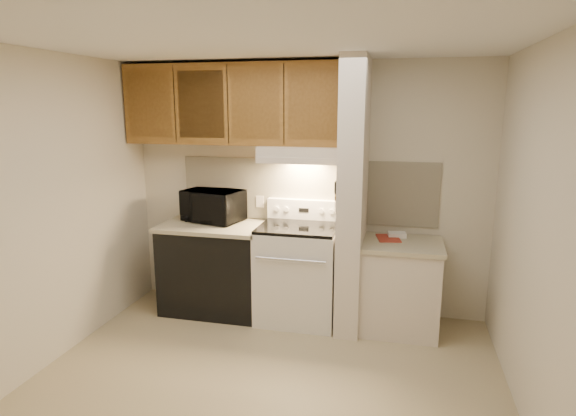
% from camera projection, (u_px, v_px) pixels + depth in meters
% --- Properties ---
extents(floor, '(3.60, 3.60, 0.00)m').
position_uv_depth(floor, '(266.00, 381.00, 3.70)').
color(floor, tan).
rests_on(floor, ground).
extents(ceiling, '(3.60, 3.60, 0.00)m').
position_uv_depth(ceiling, '(263.00, 40.00, 3.17)').
color(ceiling, white).
rests_on(ceiling, wall_back).
extents(wall_back, '(3.60, 2.50, 0.02)m').
position_uv_depth(wall_back, '(306.00, 189.00, 4.86)').
color(wall_back, beige).
rests_on(wall_back, floor).
extents(wall_left, '(0.02, 3.00, 2.50)m').
position_uv_depth(wall_left, '(49.00, 211.00, 3.85)').
color(wall_left, beige).
rests_on(wall_left, floor).
extents(wall_right, '(0.02, 3.00, 2.50)m').
position_uv_depth(wall_right, '(539.00, 239.00, 3.03)').
color(wall_right, beige).
rests_on(wall_right, floor).
extents(backsplash, '(2.60, 0.02, 0.63)m').
position_uv_depth(backsplash, '(306.00, 190.00, 4.86)').
color(backsplash, '#FCF0CC').
rests_on(backsplash, wall_back).
extents(range_body, '(0.76, 0.65, 0.92)m').
position_uv_depth(range_body, '(298.00, 274.00, 4.70)').
color(range_body, silver).
rests_on(range_body, floor).
extents(oven_window, '(0.50, 0.01, 0.30)m').
position_uv_depth(oven_window, '(291.00, 282.00, 4.39)').
color(oven_window, black).
rests_on(oven_window, range_body).
extents(oven_handle, '(0.65, 0.02, 0.02)m').
position_uv_depth(oven_handle, '(290.00, 260.00, 4.31)').
color(oven_handle, silver).
rests_on(oven_handle, range_body).
extents(cooktop, '(0.74, 0.64, 0.03)m').
position_uv_depth(cooktop, '(299.00, 227.00, 4.60)').
color(cooktop, black).
rests_on(cooktop, range_body).
extents(range_backguard, '(0.76, 0.08, 0.20)m').
position_uv_depth(range_backguard, '(305.00, 209.00, 4.85)').
color(range_backguard, silver).
rests_on(range_backguard, range_body).
extents(range_display, '(0.10, 0.01, 0.04)m').
position_uv_depth(range_display, '(304.00, 210.00, 4.81)').
color(range_display, black).
rests_on(range_display, range_backguard).
extents(range_knob_left_outer, '(0.05, 0.02, 0.05)m').
position_uv_depth(range_knob_left_outer, '(277.00, 209.00, 4.87)').
color(range_knob_left_outer, silver).
rests_on(range_knob_left_outer, range_backguard).
extents(range_knob_left_inner, '(0.05, 0.02, 0.05)m').
position_uv_depth(range_knob_left_inner, '(286.00, 209.00, 4.85)').
color(range_knob_left_inner, silver).
rests_on(range_knob_left_inner, range_backguard).
extents(range_knob_right_inner, '(0.05, 0.02, 0.05)m').
position_uv_depth(range_knob_right_inner, '(322.00, 211.00, 4.76)').
color(range_knob_right_inner, silver).
rests_on(range_knob_right_inner, range_backguard).
extents(range_knob_right_outer, '(0.05, 0.02, 0.05)m').
position_uv_depth(range_knob_right_outer, '(332.00, 212.00, 4.74)').
color(range_knob_right_outer, silver).
rests_on(range_knob_right_outer, range_backguard).
extents(dishwasher_front, '(1.00, 0.63, 0.87)m').
position_uv_depth(dishwasher_front, '(215.00, 269.00, 4.92)').
color(dishwasher_front, black).
rests_on(dishwasher_front, floor).
extents(left_countertop, '(1.04, 0.67, 0.04)m').
position_uv_depth(left_countertop, '(213.00, 226.00, 4.82)').
color(left_countertop, '#B3AA8A').
rests_on(left_countertop, dishwasher_front).
extents(spoon_rest, '(0.22, 0.10, 0.01)m').
position_uv_depth(spoon_rest, '(226.00, 221.00, 4.92)').
color(spoon_rest, black).
rests_on(spoon_rest, left_countertop).
extents(teal_jar, '(0.09, 0.09, 0.09)m').
position_uv_depth(teal_jar, '(190.00, 213.00, 5.10)').
color(teal_jar, '#1F6D5D').
rests_on(teal_jar, left_countertop).
extents(outlet, '(0.08, 0.01, 0.12)m').
position_uv_depth(outlet, '(260.00, 202.00, 4.98)').
color(outlet, beige).
rests_on(outlet, backsplash).
extents(microwave, '(0.65, 0.52, 0.32)m').
position_uv_depth(microwave, '(213.00, 206.00, 4.93)').
color(microwave, black).
rests_on(microwave, left_countertop).
extents(partition_pillar, '(0.22, 0.70, 2.50)m').
position_uv_depth(partition_pillar, '(353.00, 197.00, 4.41)').
color(partition_pillar, beige).
rests_on(partition_pillar, floor).
extents(pillar_trim, '(0.01, 0.70, 0.04)m').
position_uv_depth(pillar_trim, '(340.00, 191.00, 4.43)').
color(pillar_trim, brown).
rests_on(pillar_trim, partition_pillar).
extents(knife_strip, '(0.02, 0.42, 0.04)m').
position_uv_depth(knife_strip, '(339.00, 190.00, 4.38)').
color(knife_strip, black).
rests_on(knife_strip, partition_pillar).
extents(knife_blade_a, '(0.01, 0.03, 0.16)m').
position_uv_depth(knife_blade_a, '(335.00, 204.00, 4.27)').
color(knife_blade_a, silver).
rests_on(knife_blade_a, knife_strip).
extents(knife_handle_a, '(0.02, 0.02, 0.10)m').
position_uv_depth(knife_handle_a, '(335.00, 188.00, 4.22)').
color(knife_handle_a, black).
rests_on(knife_handle_a, knife_strip).
extents(knife_blade_b, '(0.01, 0.04, 0.18)m').
position_uv_depth(knife_blade_b, '(336.00, 204.00, 4.32)').
color(knife_blade_b, silver).
rests_on(knife_blade_b, knife_strip).
extents(knife_handle_b, '(0.02, 0.02, 0.10)m').
position_uv_depth(knife_handle_b, '(337.00, 186.00, 4.29)').
color(knife_handle_b, black).
rests_on(knife_handle_b, knife_strip).
extents(knife_blade_c, '(0.01, 0.04, 0.20)m').
position_uv_depth(knife_blade_c, '(338.00, 203.00, 4.41)').
color(knife_blade_c, silver).
rests_on(knife_blade_c, knife_strip).
extents(knife_handle_c, '(0.02, 0.02, 0.10)m').
position_uv_depth(knife_handle_c, '(338.00, 185.00, 4.38)').
color(knife_handle_c, black).
rests_on(knife_handle_c, knife_strip).
extents(knife_blade_d, '(0.01, 0.04, 0.16)m').
position_uv_depth(knife_blade_d, '(339.00, 199.00, 4.48)').
color(knife_blade_d, silver).
rests_on(knife_blade_d, knife_strip).
extents(knife_handle_d, '(0.02, 0.02, 0.10)m').
position_uv_depth(knife_handle_d, '(339.00, 184.00, 4.44)').
color(knife_handle_d, black).
rests_on(knife_handle_d, knife_strip).
extents(knife_blade_e, '(0.01, 0.04, 0.18)m').
position_uv_depth(knife_blade_e, '(340.00, 199.00, 4.55)').
color(knife_blade_e, silver).
rests_on(knife_blade_e, knife_strip).
extents(knife_handle_e, '(0.02, 0.02, 0.10)m').
position_uv_depth(knife_handle_e, '(340.00, 182.00, 4.52)').
color(knife_handle_e, black).
rests_on(knife_handle_e, knife_strip).
extents(oven_mitt, '(0.03, 0.10, 0.24)m').
position_uv_depth(oven_mitt, '(341.00, 202.00, 4.62)').
color(oven_mitt, gray).
rests_on(oven_mitt, partition_pillar).
extents(right_cab_base, '(0.70, 0.60, 0.81)m').
position_uv_depth(right_cab_base, '(400.00, 288.00, 4.49)').
color(right_cab_base, beige).
rests_on(right_cab_base, floor).
extents(right_countertop, '(0.74, 0.64, 0.04)m').
position_uv_depth(right_countertop, '(402.00, 244.00, 4.40)').
color(right_countertop, '#B3AA8A').
rests_on(right_countertop, right_cab_base).
extents(red_folder, '(0.25, 0.31, 0.01)m').
position_uv_depth(red_folder, '(388.00, 238.00, 4.52)').
color(red_folder, '#A13223').
rests_on(red_folder, right_countertop).
extents(white_box, '(0.18, 0.13, 0.04)m').
position_uv_depth(white_box, '(397.00, 235.00, 4.57)').
color(white_box, white).
rests_on(white_box, right_countertop).
extents(range_hood, '(0.78, 0.44, 0.15)m').
position_uv_depth(range_hood, '(302.00, 154.00, 4.58)').
color(range_hood, beige).
rests_on(range_hood, upper_cabinets).
extents(hood_lip, '(0.78, 0.04, 0.06)m').
position_uv_depth(hood_lip, '(297.00, 161.00, 4.39)').
color(hood_lip, beige).
rests_on(hood_lip, range_hood).
extents(upper_cabinets, '(2.18, 0.33, 0.77)m').
position_uv_depth(upper_cabinets, '(234.00, 104.00, 4.68)').
color(upper_cabinets, brown).
rests_on(upper_cabinets, wall_back).
extents(cab_door_a, '(0.46, 0.01, 0.63)m').
position_uv_depth(cab_door_a, '(149.00, 104.00, 4.71)').
color(cab_door_a, brown).
rests_on(cab_door_a, upper_cabinets).
extents(cab_gap_a, '(0.01, 0.01, 0.73)m').
position_uv_depth(cab_gap_a, '(175.00, 104.00, 4.65)').
color(cab_gap_a, black).
rests_on(cab_gap_a, upper_cabinets).
extents(cab_door_b, '(0.46, 0.01, 0.63)m').
position_uv_depth(cab_door_b, '(201.00, 104.00, 4.59)').
color(cab_door_b, brown).
rests_on(cab_door_b, upper_cabinets).
extents(cab_gap_b, '(0.01, 0.01, 0.73)m').
position_uv_depth(cab_gap_b, '(228.00, 104.00, 4.53)').
color(cab_gap_b, black).
rests_on(cab_gap_b, upper_cabinets).
extents(cab_door_c, '(0.46, 0.01, 0.63)m').
position_uv_depth(cab_door_c, '(256.00, 104.00, 4.46)').
color(cab_door_c, brown).
rests_on(cab_door_c, upper_cabinets).
extents(cab_gap_c, '(0.01, 0.01, 0.73)m').
position_uv_depth(cab_gap_c, '(284.00, 104.00, 4.40)').
color(cab_gap_c, black).
rests_on(cab_gap_c, upper_cabinets).
extents(cab_door_d, '(0.46, 0.01, 0.63)m').
position_uv_depth(cab_door_d, '(313.00, 104.00, 4.34)').
color(cab_door_d, brown).
rests_on(cab_door_d, upper_cabinets).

